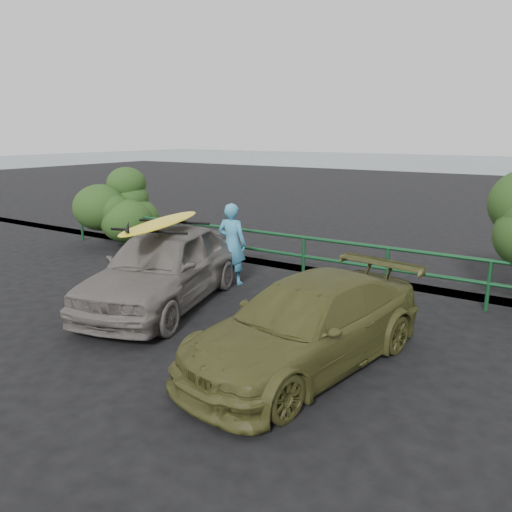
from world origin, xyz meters
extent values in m
plane|color=black|center=(0.00, 0.00, 0.00)|extent=(80.00, 80.00, 0.00)
imported|color=#665F5B|center=(-0.50, 1.90, 0.78)|extent=(3.04, 4.93, 1.57)
imported|color=#46471F|center=(3.15, 1.03, 0.64)|extent=(2.57, 4.65, 1.28)
imported|color=teal|center=(-0.19, 3.79, 0.93)|extent=(0.74, 0.54, 1.85)
ellipsoid|color=yellow|center=(-0.50, 1.90, 1.66)|extent=(1.40, 3.01, 0.09)
camera|label=1|loc=(6.27, -5.10, 3.36)|focal=35.00mm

